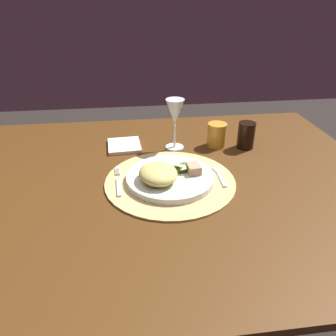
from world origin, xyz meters
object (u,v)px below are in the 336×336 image
amber_tumbler (217,135)px  dark_tumbler (246,135)px  fork (118,182)px  napkin (124,146)px  dinner_plate (170,178)px  spoon (218,173)px  dining_table (156,217)px  wine_glass (175,114)px

amber_tumbler → dark_tumbler: dark_tumbler is taller
dark_tumbler → amber_tumbler: bearing=164.6°
fork → napkin: bearing=85.8°
dinner_plate → dark_tumbler: (0.30, 0.20, 0.03)m
spoon → dark_tumbler: dark_tumbler is taller
dining_table → fork: bearing=-170.3°
dining_table → napkin: bearing=110.3°
wine_glass → amber_tumbler: wine_glass is taller
dining_table → napkin: (-0.09, 0.24, 0.15)m
dinner_plate → fork: bearing=178.9°
dining_table → spoon: size_ratio=11.30×
fork → wine_glass: size_ratio=0.91×
fork → amber_tumbler: size_ratio=1.91×
dinner_plate → dark_tumbler: 0.36m
wine_glass → fork: bearing=-130.7°
spoon → napkin: bearing=140.0°
wine_glass → dark_tumbler: wine_glass is taller
dining_table → fork: 0.19m
dark_tumbler → dinner_plate: bearing=-145.8°
fork → napkin: napkin is taller
fork → spoon: size_ratio=1.30×
dinner_plate → wine_glass: 0.26m
dining_table → fork: size_ratio=8.67×
fork → dark_tumbler: size_ratio=1.73×
fork → napkin: 0.26m
dinner_plate → amber_tumbler: (0.20, 0.23, 0.03)m
fork → dinner_plate: bearing=-1.1°
dinner_plate → spoon: dinner_plate is taller
spoon → dark_tumbler: 0.24m
fork → amber_tumbler: bearing=32.9°
wine_glass → spoon: bearing=-63.8°
napkin → dinner_plate: bearing=-63.0°
dinner_plate → fork: size_ratio=1.59×
napkin → dark_tumbler: size_ratio=1.33×
spoon → dining_table: bearing=-179.7°
wine_glass → dark_tumbler: size_ratio=1.89×
napkin → wine_glass: 0.22m
spoon → amber_tumbler: amber_tumbler is taller
dining_table → dark_tumbler: bearing=27.9°
dining_table → amber_tumbler: amber_tumbler is taller
amber_tumbler → dark_tumbler: size_ratio=0.90×
dining_table → dark_tumbler: (0.34, 0.18, 0.19)m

